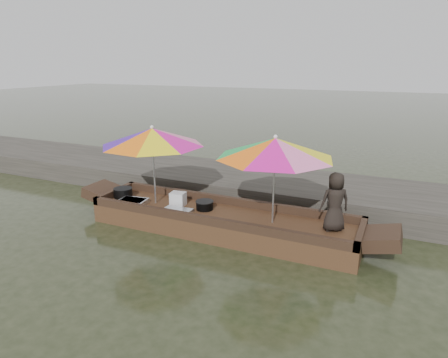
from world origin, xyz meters
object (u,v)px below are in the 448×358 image
at_px(umbrella_bow, 154,165).
at_px(umbrella_stern, 274,180).
at_px(supply_bag, 178,199).
at_px(vendor, 335,202).
at_px(tray_crayfish, 133,202).
at_px(cooking_pot, 123,193).
at_px(tray_scallop, 176,211).
at_px(charcoal_grill, 205,206).
at_px(boat_hull, 222,223).

relative_size(umbrella_bow, umbrella_stern, 0.99).
xyz_separation_m(supply_bag, umbrella_stern, (1.96, -0.08, 0.65)).
bearing_deg(vendor, tray_crayfish, -26.15).
distance_m(cooking_pot, tray_crayfish, 0.49).
distance_m(tray_scallop, umbrella_stern, 1.95).
xyz_separation_m(cooking_pot, tray_scallop, (1.46, -0.30, -0.07)).
xyz_separation_m(cooking_pot, umbrella_bow, (0.80, -0.01, 0.67)).
bearing_deg(charcoal_grill, vendor, 0.57).
distance_m(cooking_pot, tray_scallop, 1.49).
height_order(charcoal_grill, umbrella_stern, umbrella_stern).
bearing_deg(supply_bag, vendor, 0.65).
bearing_deg(tray_scallop, vendor, 8.34).
xyz_separation_m(vendor, umbrella_stern, (-1.02, -0.11, 0.27)).
bearing_deg(charcoal_grill, umbrella_stern, -3.77).
bearing_deg(charcoal_grill, tray_scallop, -135.74).
distance_m(tray_crayfish, supply_bag, 0.91).
bearing_deg(cooking_pot, boat_hull, -0.18).
distance_m(charcoal_grill, vendor, 2.43).
xyz_separation_m(boat_hull, cooking_pot, (-2.26, 0.01, 0.28)).
height_order(boat_hull, tray_crayfish, tray_crayfish).
xyz_separation_m(tray_crayfish, supply_bag, (0.85, 0.31, 0.09)).
relative_size(tray_scallop, supply_bag, 1.92).
distance_m(umbrella_bow, umbrella_stern, 2.43).
bearing_deg(vendor, cooking_pot, -29.84).
bearing_deg(cooking_pot, vendor, 1.45).
bearing_deg(tray_crayfish, boat_hull, 7.13).
bearing_deg(supply_bag, boat_hull, -4.73).
bearing_deg(tray_scallop, tray_crayfish, 176.42).
xyz_separation_m(tray_scallop, umbrella_bow, (-0.66, 0.29, 0.74)).
relative_size(cooking_pot, vendor, 0.38).
bearing_deg(cooking_pot, tray_crayfish, -29.30).
bearing_deg(vendor, charcoal_grill, -30.72).
height_order(cooking_pot, vendor, vendor).
bearing_deg(umbrella_stern, umbrella_bow, 180.00).
relative_size(supply_bag, umbrella_stern, 0.14).
bearing_deg(vendor, supply_bag, -30.64).
height_order(vendor, umbrella_stern, umbrella_stern).
height_order(tray_crayfish, charcoal_grill, charcoal_grill).
relative_size(tray_crayfish, charcoal_grill, 1.66).
distance_m(tray_crayfish, umbrella_stern, 2.91).
bearing_deg(supply_bag, tray_scallop, -64.00).
bearing_deg(tray_scallop, umbrella_bow, 155.82).
xyz_separation_m(tray_scallop, vendor, (2.79, 0.41, 0.47)).
xyz_separation_m(cooking_pot, umbrella_stern, (3.23, -0.01, 0.67)).
distance_m(tray_crayfish, tray_scallop, 1.04).
bearing_deg(tray_scallop, supply_bag, 116.00).
bearing_deg(umbrella_stern, tray_crayfish, -175.33).
bearing_deg(charcoal_grill, boat_hull, -12.75).
bearing_deg(supply_bag, umbrella_stern, -2.37).
distance_m(cooking_pot, charcoal_grill, 1.86).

